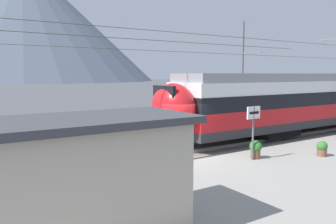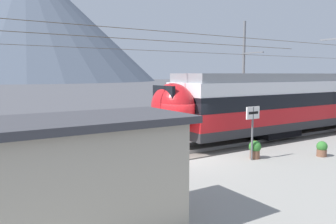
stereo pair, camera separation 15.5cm
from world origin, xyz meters
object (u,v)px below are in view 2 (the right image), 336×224
Objects in this scene: catenary_mast_far_side at (245,69)px; platform_sign at (253,121)px; handbag_beside_passenger at (1,210)px; potted_plant_platform_edge at (255,148)px; potted_plant_by_shelter at (322,148)px; platform_shelter at (81,176)px.

catenary_mast_far_side is 18.93× the size of platform_sign.
potted_plant_platform_edge is at bearing 3.63° from handbag_beside_passenger.
potted_plant_by_shelter is 11.00m from platform_shelter.
potted_plant_by_shelter is 0.14× the size of platform_shelter.
platform_sign is 2.90× the size of potted_plant_platform_edge.
platform_shelter is at bearing -161.91° from potted_plant_platform_edge.
handbag_beside_passenger is (-20.33, -11.98, -3.78)m from catenary_mast_far_side.
catenary_mast_far_side reaches higher than platform_sign.
platform_sign is 8.31m from platform_shelter.
handbag_beside_passenger is 0.65× the size of potted_plant_by_shelter.
catenary_mast_far_side is 15.43m from potted_plant_by_shelter.
handbag_beside_passenger is at bearing -176.88° from platform_sign.
catenary_mast_far_side reaches higher than potted_plant_platform_edge.
platform_shelter is at bearing -172.65° from potted_plant_by_shelter.
potted_plant_platform_edge is 0.16× the size of platform_shelter.
platform_shelter is (-7.90, -2.57, -0.29)m from platform_sign.
potted_plant_by_shelter is at bearing -122.56° from catenary_mast_far_side.
catenary_mast_far_side is 23.73m from platform_shelter.
catenary_mast_far_side reaches higher than platform_shelter.
catenary_mast_far_side is 97.71× the size of handbag_beside_passenger.
platform_shelter is at bearing -143.44° from catenary_mast_far_side.
platform_sign is 3.43m from potted_plant_by_shelter.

